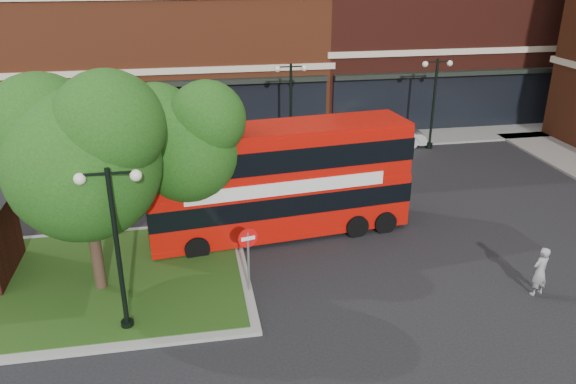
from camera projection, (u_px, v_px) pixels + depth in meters
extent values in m
plane|color=black|center=(314.00, 313.00, 17.03)|extent=(120.00, 120.00, 0.00)
cube|color=slate|center=(250.00, 146.00, 31.98)|extent=(44.00, 3.00, 0.12)
cube|color=brown|center=(104.00, 10.00, 34.79)|extent=(26.00, 12.00, 14.00)
cube|color=gray|center=(56.00, 285.00, 18.40)|extent=(12.60, 7.60, 0.12)
cube|color=#19380F|center=(56.00, 285.00, 18.39)|extent=(12.00, 7.00, 0.15)
cylinder|color=#2D2116|center=(94.00, 237.00, 17.46)|extent=(0.36, 0.36, 3.92)
sphere|color=#1B4310|center=(83.00, 165.00, 16.55)|extent=(4.60, 4.60, 4.60)
sphere|color=#1B4310|center=(42.00, 130.00, 16.63)|extent=(3.45, 3.45, 3.45)
sphere|color=#1B4310|center=(109.00, 126.00, 15.80)|extent=(3.22, 3.22, 3.22)
cylinder|color=#2D2116|center=(190.00, 204.00, 20.32)|extent=(0.36, 0.36, 3.47)
sphere|color=#1B4310|center=(186.00, 149.00, 19.50)|extent=(3.80, 3.80, 3.80)
sphere|color=#1B4310|center=(157.00, 123.00, 19.55)|extent=(2.85, 2.85, 2.85)
sphere|color=#1B4310|center=(207.00, 119.00, 18.86)|extent=(2.66, 2.66, 2.66)
cylinder|color=black|center=(118.00, 254.00, 15.33)|extent=(0.14, 0.14, 5.00)
cylinder|color=black|center=(128.00, 325.00, 16.24)|extent=(0.36, 0.36, 0.30)
cube|color=black|center=(108.00, 174.00, 14.43)|extent=(1.40, 0.06, 0.06)
sphere|color=#F2EACC|center=(80.00, 179.00, 14.35)|extent=(0.32, 0.32, 0.32)
sphere|color=#F2EACC|center=(136.00, 175.00, 14.58)|extent=(0.32, 0.32, 0.32)
cylinder|color=black|center=(291.00, 112.00, 29.56)|extent=(0.14, 0.14, 5.00)
cylinder|color=black|center=(291.00, 154.00, 30.47)|extent=(0.36, 0.36, 0.30)
cube|color=black|center=(291.00, 67.00, 28.66)|extent=(1.40, 0.06, 0.06)
sphere|color=#F2EACC|center=(277.00, 69.00, 28.58)|extent=(0.32, 0.32, 0.32)
sphere|color=#F2EACC|center=(304.00, 68.00, 28.81)|extent=(0.32, 0.32, 0.32)
cylinder|color=black|center=(433.00, 105.00, 30.89)|extent=(0.14, 0.14, 5.00)
cylinder|color=black|center=(429.00, 146.00, 31.80)|extent=(0.36, 0.36, 0.30)
cube|color=black|center=(438.00, 62.00, 29.99)|extent=(1.40, 0.06, 0.06)
sphere|color=#F2EACC|center=(425.00, 64.00, 29.91)|extent=(0.32, 0.32, 0.32)
sphere|color=#F2EACC|center=(450.00, 63.00, 30.14)|extent=(0.32, 0.32, 0.32)
cube|color=#B40E07|center=(279.00, 201.00, 21.52)|extent=(10.14, 3.39, 1.90)
cube|color=#B40E07|center=(279.00, 154.00, 20.79)|extent=(10.04, 3.35, 1.90)
cube|color=black|center=(279.00, 152.00, 20.75)|extent=(10.14, 3.39, 0.86)
cube|color=silver|center=(288.00, 188.00, 20.11)|extent=(7.42, 0.89, 0.50)
imported|color=gray|center=(540.00, 271.00, 17.70)|extent=(0.70, 0.56, 1.68)
imported|color=silver|center=(156.00, 145.00, 30.46)|extent=(3.68, 1.73, 1.22)
imported|color=silver|center=(391.00, 135.00, 31.98)|extent=(3.99, 1.67, 1.28)
cylinder|color=slate|center=(249.00, 263.00, 17.67)|extent=(0.08, 0.08, 2.18)
cylinder|color=red|center=(248.00, 238.00, 17.33)|extent=(0.63, 0.19, 0.63)
cube|color=white|center=(248.00, 238.00, 17.33)|extent=(0.44, 0.14, 0.12)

